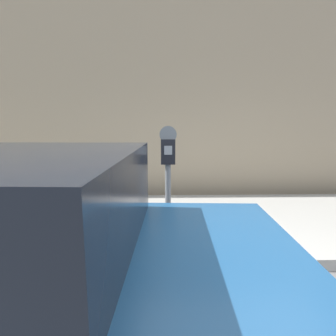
{
  "coord_description": "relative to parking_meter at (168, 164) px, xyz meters",
  "views": [
    {
      "loc": [
        -0.66,
        -1.91,
        1.66
      ],
      "look_at": [
        -0.59,
        1.32,
        1.12
      ],
      "focal_mm": 28.0,
      "sensor_mm": 36.0,
      "label": 1
    }
  ],
  "objects": [
    {
      "name": "ground_plane",
      "position": [
        0.59,
        -1.32,
        -1.17
      ],
      "size": [
        60.0,
        60.0,
        0.0
      ],
      "primitive_type": "plane",
      "color": "slate"
    },
    {
      "name": "sidewalk",
      "position": [
        0.59,
        0.88,
        -1.1
      ],
      "size": [
        24.0,
        2.8,
        0.15
      ],
      "color": "#ADAAA3",
      "rests_on": "ground_plane"
    },
    {
      "name": "building_facade",
      "position": [
        0.59,
        2.76,
        1.92
      ],
      "size": [
        24.0,
        0.3,
        6.17
      ],
      "color": "tan",
      "rests_on": "ground_plane"
    },
    {
      "name": "parking_meter",
      "position": [
        0.0,
        0.0,
        0.0
      ],
      "size": [
        0.21,
        0.14,
        1.5
      ],
      "color": "slate",
      "rests_on": "sidewalk"
    }
  ]
}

